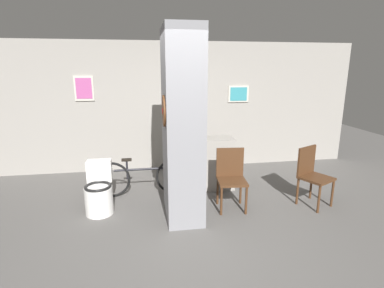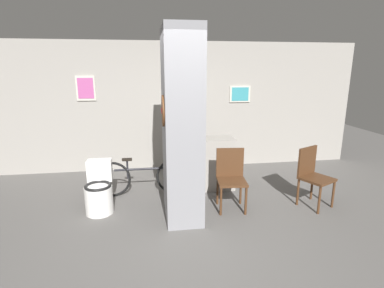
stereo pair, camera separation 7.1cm
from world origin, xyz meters
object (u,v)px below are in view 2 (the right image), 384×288
object	(u,v)px
chair_near_pillar	(231,176)
bottle_tall	(201,131)
chair_by_doorway	(313,174)
toilet	(99,191)
bicycle	(144,177)

from	to	relation	value
chair_near_pillar	bottle_tall	xyz separation A→B (m)	(-0.31, 0.83, 0.52)
chair_by_doorway	chair_near_pillar	bearing A→B (deg)	149.06
toilet	chair_near_pillar	world-z (taller)	chair_near_pillar
chair_by_doorway	toilet	bearing A→B (deg)	148.77
toilet	bottle_tall	world-z (taller)	bottle_tall
chair_near_pillar	chair_by_doorway	bearing A→B (deg)	1.25
chair_near_pillar	chair_by_doorway	xyz separation A→B (m)	(1.27, -0.10, 0.00)
chair_near_pillar	bottle_tall	size ratio (longest dim) A/B	2.76
toilet	chair_by_doorway	xyz separation A→B (m)	(3.22, -0.26, 0.19)
bicycle	bottle_tall	size ratio (longest dim) A/B	4.93
toilet	bottle_tall	xyz separation A→B (m)	(1.65, 0.67, 0.72)
bottle_tall	bicycle	bearing A→B (deg)	-170.22
chair_by_doorway	bottle_tall	distance (m)	1.90
toilet	bicycle	size ratio (longest dim) A/B	0.45
bottle_tall	chair_near_pillar	bearing A→B (deg)	-69.82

